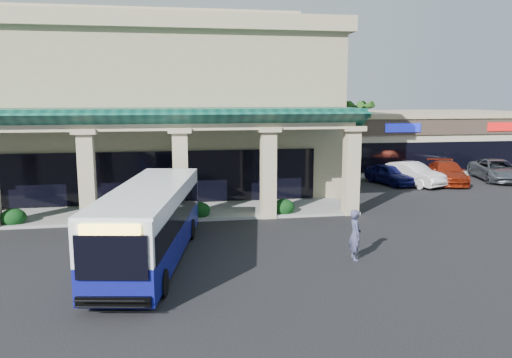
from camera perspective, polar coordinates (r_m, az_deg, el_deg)
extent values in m
plane|color=black|center=(21.06, 0.08, -7.90)|extent=(110.00, 110.00, 0.00)
imported|color=#3E3F5F|center=(19.75, 11.26, -6.26)|extent=(0.53, 0.76, 1.99)
imported|color=#0C0E4C|center=(37.24, 15.10, 0.54)|extent=(2.75, 4.68, 1.49)
imported|color=white|center=(37.27, 17.31, 0.57)|extent=(3.57, 5.30, 1.65)
imported|color=maroon|center=(38.99, 20.98, 0.69)|extent=(3.74, 5.85, 1.58)
imported|color=#41474F|center=(41.76, 25.80, 0.92)|extent=(3.87, 6.17, 1.59)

